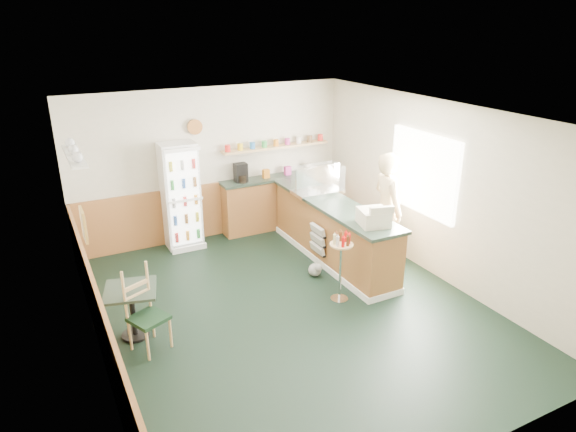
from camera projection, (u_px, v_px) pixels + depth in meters
ground at (290, 309)px, 7.15m from camera, size 6.00×6.00×0.00m
room_envelope at (252, 193)px, 7.10m from camera, size 5.04×6.02×2.72m
service_counter at (333, 234)px, 8.44m from camera, size 0.68×3.01×1.01m
back_counter at (278, 199)px, 9.77m from camera, size 2.24×0.42×1.69m
drinks_fridge at (181, 196)px, 8.79m from camera, size 0.61×0.53×1.85m
display_case at (318, 180)px, 8.59m from camera, size 0.83×0.43×0.47m
cash_register at (373, 217)px, 7.33m from camera, size 0.49×0.50×0.23m
shopkeeper at (387, 209)px, 8.18m from camera, size 0.52×0.67×1.86m
condiment_stand at (341, 256)px, 7.14m from camera, size 0.33×0.33×1.02m
newspaper_rack at (318, 240)px, 8.20m from camera, size 0.09×0.40×0.48m
cafe_table at (132, 303)px, 6.38m from camera, size 0.76×0.76×0.68m
cafe_chair at (146, 306)px, 6.18m from camera, size 0.52×0.53×1.07m
dog_doorstop at (315, 269)px, 8.01m from camera, size 0.20×0.26×0.25m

